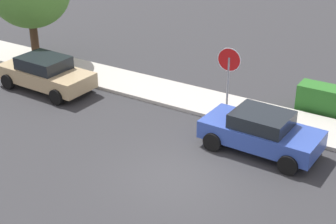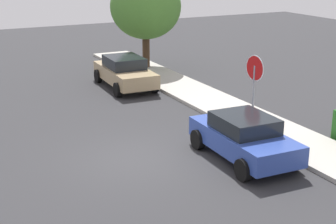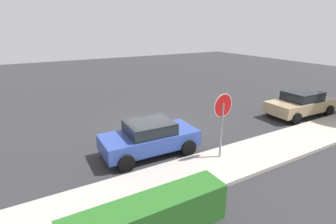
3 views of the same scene
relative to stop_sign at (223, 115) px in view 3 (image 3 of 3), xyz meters
The scene contains 6 objects.
ground_plane 5.07m from the stop_sign, 82.14° to the right, with size 60.00×60.00×0.00m, color #2D2D30.
sidewalk_curb 1.96m from the stop_sign, 35.18° to the left, with size 32.00×2.19×0.14m, color #B2ADA3.
stop_sign is the anchor object (origin of this frame).
parked_car_blue 3.05m from the stop_sign, 41.03° to the right, with size 3.92×2.03×1.38m.
parked_car_tan 7.82m from the stop_sign, 166.80° to the right, with size 4.25×2.08×1.43m.
front_yard_hedge 4.86m from the stop_sign, 27.75° to the left, with size 4.15×0.88×1.05m.
Camera 3 is at (5.70, 11.59, 5.01)m, focal length 28.00 mm.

